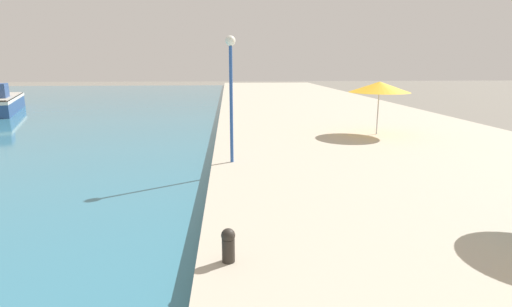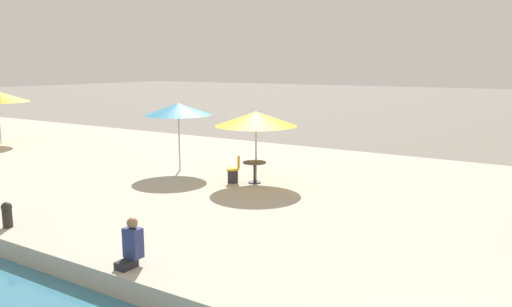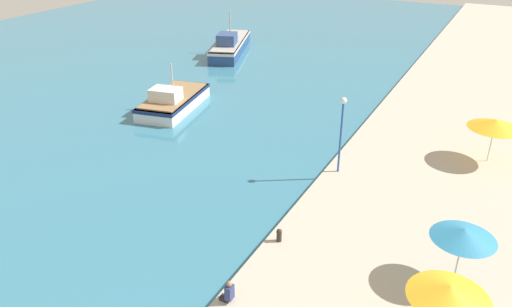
{
  "view_description": "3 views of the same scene",
  "coord_description": "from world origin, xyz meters",
  "px_view_note": "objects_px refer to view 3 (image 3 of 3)",
  "views": [
    {
      "loc": [
        0.65,
        4.72,
        4.11
      ],
      "look_at": [
        1.5,
        17.08,
        1.31
      ],
      "focal_mm": 28.0,
      "sensor_mm": 36.0,
      "label": 1
    },
    {
      "loc": [
        -6.23,
        -0.21,
        4.55
      ],
      "look_at": [
        8.18,
        8.92,
        1.51
      ],
      "focal_mm": 35.0,
      "sensor_mm": 36.0,
      "label": 2
    },
    {
      "loc": [
        8.43,
        -5.61,
        14.42
      ],
      "look_at": [
        -4.0,
        18.0,
        1.11
      ],
      "focal_mm": 35.0,
      "sensor_mm": 36.0,
      "label": 3
    }
  ],
  "objects_px": {
    "person_at_quay": "(229,292)",
    "fishing_boat_near": "(173,100)",
    "cafe_umbrella_striped": "(495,124)",
    "fishing_boat_mid": "(230,45)",
    "cafe_umbrella_white": "(464,234)",
    "cafe_umbrella_pink": "(450,292)",
    "lamppost": "(342,122)",
    "mooring_bollard": "(279,235)"
  },
  "relations": [
    {
      "from": "lamppost",
      "to": "cafe_umbrella_striped",
      "type": "bearing_deg",
      "value": 35.97
    },
    {
      "from": "cafe_umbrella_pink",
      "to": "lamppost",
      "type": "relative_size",
      "value": 0.62
    },
    {
      "from": "cafe_umbrella_pink",
      "to": "cafe_umbrella_white",
      "type": "relative_size",
      "value": 1.09
    },
    {
      "from": "cafe_umbrella_white",
      "to": "person_at_quay",
      "type": "distance_m",
      "value": 9.49
    },
    {
      "from": "cafe_umbrella_pink",
      "to": "cafe_umbrella_white",
      "type": "distance_m",
      "value": 3.49
    },
    {
      "from": "fishing_boat_near",
      "to": "fishing_boat_mid",
      "type": "height_order",
      "value": "fishing_boat_mid"
    },
    {
      "from": "fishing_boat_mid",
      "to": "person_at_quay",
      "type": "distance_m",
      "value": 38.49
    },
    {
      "from": "fishing_boat_mid",
      "to": "cafe_umbrella_white",
      "type": "height_order",
      "value": "fishing_boat_mid"
    },
    {
      "from": "cafe_umbrella_white",
      "to": "fishing_boat_mid",
      "type": "bearing_deg",
      "value": 134.14
    },
    {
      "from": "fishing_boat_near",
      "to": "fishing_boat_mid",
      "type": "distance_m",
      "value": 17.07
    },
    {
      "from": "fishing_boat_mid",
      "to": "mooring_bollard",
      "type": "xyz_separation_m",
      "value": [
        19.5,
        -28.76,
        -0.04
      ]
    },
    {
      "from": "cafe_umbrella_pink",
      "to": "mooring_bollard",
      "type": "relative_size",
      "value": 4.35
    },
    {
      "from": "fishing_boat_mid",
      "to": "cafe_umbrella_pink",
      "type": "bearing_deg",
      "value": -69.19
    },
    {
      "from": "fishing_boat_near",
      "to": "cafe_umbrella_white",
      "type": "relative_size",
      "value": 2.98
    },
    {
      "from": "cafe_umbrella_striped",
      "to": "mooring_bollard",
      "type": "xyz_separation_m",
      "value": [
        -7.72,
        -13.2,
        -2.08
      ]
    },
    {
      "from": "cafe_umbrella_white",
      "to": "person_at_quay",
      "type": "height_order",
      "value": "cafe_umbrella_white"
    },
    {
      "from": "fishing_boat_near",
      "to": "cafe_umbrella_white",
      "type": "distance_m",
      "value": 25.38
    },
    {
      "from": "fishing_boat_mid",
      "to": "cafe_umbrella_striped",
      "type": "xyz_separation_m",
      "value": [
        27.22,
        -15.56,
        2.04
      ]
    },
    {
      "from": "mooring_bollard",
      "to": "lamppost",
      "type": "bearing_deg",
      "value": 88.93
    },
    {
      "from": "person_at_quay",
      "to": "mooring_bollard",
      "type": "height_order",
      "value": "person_at_quay"
    },
    {
      "from": "fishing_boat_near",
      "to": "cafe_umbrella_striped",
      "type": "bearing_deg",
      "value": -8.7
    },
    {
      "from": "cafe_umbrella_striped",
      "to": "lamppost",
      "type": "bearing_deg",
      "value": -144.03
    },
    {
      "from": "cafe_umbrella_striped",
      "to": "fishing_boat_near",
      "type": "bearing_deg",
      "value": -177.71
    },
    {
      "from": "cafe_umbrella_white",
      "to": "cafe_umbrella_striped",
      "type": "bearing_deg",
      "value": 89.25
    },
    {
      "from": "fishing_boat_mid",
      "to": "mooring_bollard",
      "type": "bearing_deg",
      "value": -75.84
    },
    {
      "from": "person_at_quay",
      "to": "mooring_bollard",
      "type": "xyz_separation_m",
      "value": [
        0.06,
        4.46,
        -0.1
      ]
    },
    {
      "from": "cafe_umbrella_pink",
      "to": "cafe_umbrella_white",
      "type": "bearing_deg",
      "value": 90.3
    },
    {
      "from": "cafe_umbrella_white",
      "to": "cafe_umbrella_striped",
      "type": "distance_m",
      "value": 12.33
    },
    {
      "from": "cafe_umbrella_pink",
      "to": "person_at_quay",
      "type": "relative_size",
      "value": 2.83
    },
    {
      "from": "person_at_quay",
      "to": "cafe_umbrella_pink",
      "type": "bearing_deg",
      "value": 13.6
    },
    {
      "from": "person_at_quay",
      "to": "fishing_boat_near",
      "type": "bearing_deg",
      "value": 131.74
    },
    {
      "from": "fishing_boat_near",
      "to": "mooring_bollard",
      "type": "distance_m",
      "value": 19.4
    },
    {
      "from": "cafe_umbrella_striped",
      "to": "lamppost",
      "type": "distance_m",
      "value": 9.38
    },
    {
      "from": "person_at_quay",
      "to": "lamppost",
      "type": "bearing_deg",
      "value": 89.04
    },
    {
      "from": "fishing_boat_mid",
      "to": "lamppost",
      "type": "height_order",
      "value": "lamppost"
    },
    {
      "from": "cafe_umbrella_white",
      "to": "fishing_boat_near",
      "type": "bearing_deg",
      "value": 153.14
    },
    {
      "from": "mooring_bollard",
      "to": "lamppost",
      "type": "distance_m",
      "value": 8.18
    },
    {
      "from": "fishing_boat_mid",
      "to": "cafe_umbrella_pink",
      "type": "distance_m",
      "value": 41.48
    },
    {
      "from": "fishing_boat_mid",
      "to": "cafe_umbrella_white",
      "type": "distance_m",
      "value": 38.91
    },
    {
      "from": "cafe_umbrella_pink",
      "to": "lamppost",
      "type": "height_order",
      "value": "lamppost"
    },
    {
      "from": "fishing_boat_near",
      "to": "fishing_boat_mid",
      "type": "relative_size",
      "value": 0.7
    },
    {
      "from": "fishing_boat_near",
      "to": "person_at_quay",
      "type": "xyz_separation_m",
      "value": [
        14.95,
        -16.75,
        0.19
      ]
    }
  ]
}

